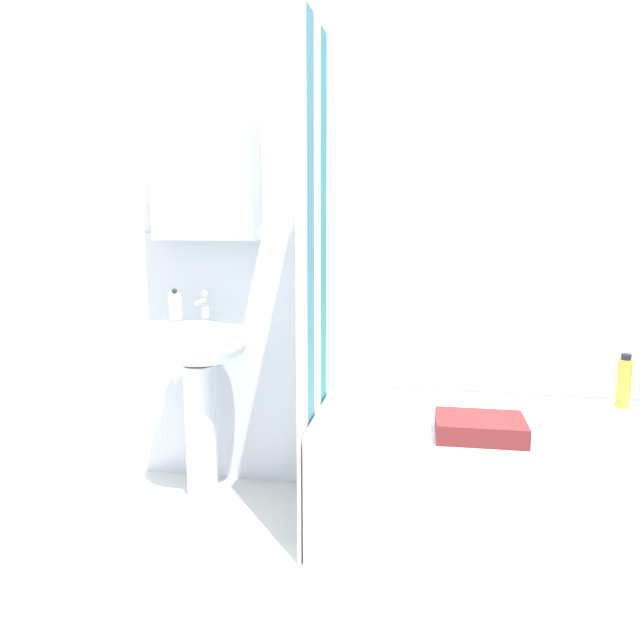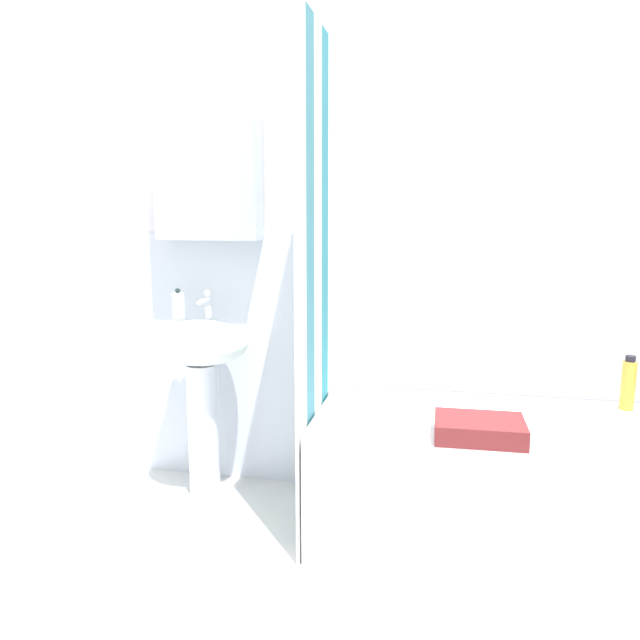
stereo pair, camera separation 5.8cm
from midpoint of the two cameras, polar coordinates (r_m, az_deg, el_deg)
wall_back_tiled at (r=2.73m, az=10.29°, el=6.57°), size 3.60×0.18×2.40m
sink at (r=2.79m, az=-10.50°, el=-4.50°), size 0.44×0.34×0.82m
faucet at (r=2.81m, az=-10.04°, el=1.45°), size 0.03×0.12×0.12m
soap_dispenser at (r=2.82m, az=-12.57°, el=1.38°), size 0.06×0.06×0.14m
bathtub at (r=2.58m, az=18.27°, el=-14.29°), size 1.54×0.67×0.51m
shower_curtain at (r=2.41m, az=0.38°, el=3.00°), size 0.01×0.67×2.00m
lotion_bottle at (r=2.77m, az=27.47°, el=-5.36°), size 0.06×0.06×0.22m
towel_folded at (r=2.26m, az=15.45°, el=-9.82°), size 0.32×0.23×0.07m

